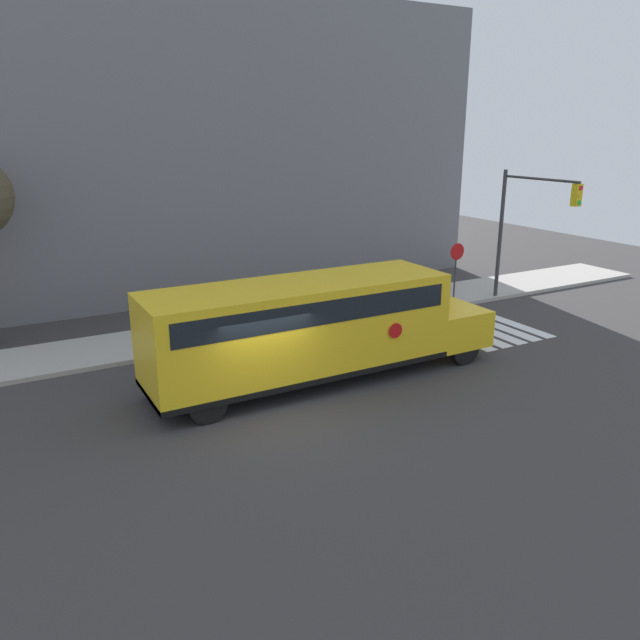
{
  "coord_description": "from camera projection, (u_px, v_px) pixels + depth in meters",
  "views": [
    {
      "loc": [
        -6.02,
        -13.75,
        7.07
      ],
      "look_at": [
        2.51,
        1.58,
        1.64
      ],
      "focal_mm": 35.0,
      "sensor_mm": 36.0,
      "label": 1
    }
  ],
  "objects": [
    {
      "name": "building_backdrop",
      "position": [
        130.0,
        149.0,
        25.38
      ],
      "size": [
        32.0,
        4.0,
        12.45
      ],
      "color": "slate",
      "rests_on": "ground"
    },
    {
      "name": "stop_sign",
      "position": [
        456.0,
        263.0,
        25.88
      ],
      "size": [
        0.7,
        0.1,
        2.52
      ],
      "color": "#38383A",
      "rests_on": "ground"
    },
    {
      "name": "sidewalk_strip",
      "position": [
        189.0,
        337.0,
        21.77
      ],
      "size": [
        44.0,
        3.0,
        0.15
      ],
      "color": "#B2ADA3",
      "rests_on": "ground"
    },
    {
      "name": "ground_plane",
      "position": [
        266.0,
        409.0,
        16.37
      ],
      "size": [
        60.0,
        60.0,
        0.0
      ],
      "primitive_type": "plane",
      "color": "#3A3838"
    },
    {
      "name": "traffic_light",
      "position": [
        525.0,
        218.0,
        24.75
      ],
      "size": [
        0.28,
        3.8,
        5.44
      ],
      "color": "#38383A",
      "rests_on": "ground"
    },
    {
      "name": "school_bus",
      "position": [
        311.0,
        325.0,
        17.66
      ],
      "size": [
        10.6,
        2.57,
        2.98
      ],
      "color": "yellow",
      "rests_on": "ground"
    },
    {
      "name": "crosswalk_stripes",
      "position": [
        490.0,
        331.0,
        22.6
      ],
      "size": [
        3.3,
        3.2,
        0.01
      ],
      "color": "white",
      "rests_on": "ground"
    }
  ]
}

